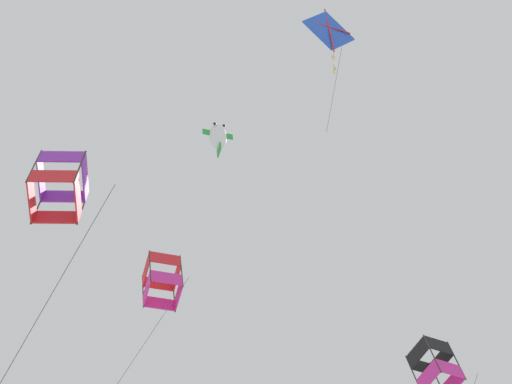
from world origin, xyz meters
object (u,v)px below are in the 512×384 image
Objects in this scene: kite_box_upper_right at (59,187)px; kite_diamond_near_left at (329,31)px; kite_box_mid_left at (435,368)px; kite_box_far_centre at (162,281)px; kite_fish_highest at (218,137)px.

kite_diamond_near_left is at bearing -123.94° from kite_box_upper_right.
kite_box_mid_left is (8.57, -11.50, 0.63)m from kite_box_upper_right.
kite_diamond_near_left is 20.34m from kite_box_upper_right.
kite_box_far_centre is (2.44, 8.43, 3.52)m from kite_box_mid_left.
kite_diamond_near_left is 10.34m from kite_fish_highest.
kite_fish_highest is (-3.03, 4.84, -8.62)m from kite_diamond_near_left.
kite_diamond_near_left is at bearing -40.13° from kite_box_mid_left.
kite_diamond_near_left reaches higher than kite_fish_highest.
kite_box_upper_right is at bearing 15.92° from kite_box_mid_left.
kite_box_mid_left is 1.01× the size of kite_box_far_centre.
kite_fish_highest is at bearing 96.75° from kite_box_far_centre.
kite_box_far_centre is (4.61, 1.13, -2.81)m from kite_fish_highest.
kite_box_upper_right is 1.35× the size of kite_box_mid_left.
kite_box_far_centre reaches higher than kite_box_mid_left.
kite_box_upper_right is 1.36× the size of kite_box_far_centre.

